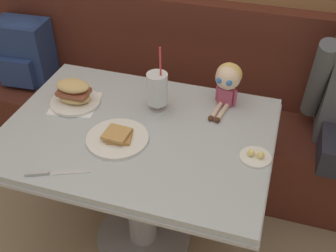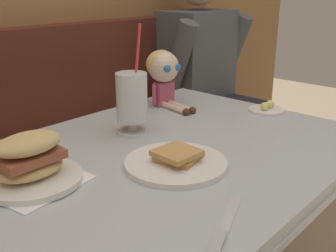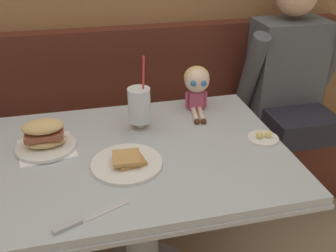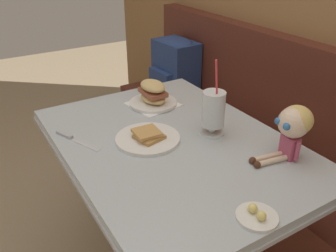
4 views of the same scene
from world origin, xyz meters
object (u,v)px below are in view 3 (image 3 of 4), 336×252
seated_doll (197,82)px  diner_patron (288,74)px  milkshake_glass (139,107)px  sandwich_plate (45,138)px  toast_plate (127,163)px  butter_knife (79,222)px  butter_saucer (263,137)px

seated_doll → diner_patron: size_ratio=0.28×
milkshake_glass → seated_doll: milkshake_glass is taller
milkshake_glass → seated_doll: bearing=25.1°
sandwich_plate → diner_patron: (1.26, 0.48, -0.04)m
toast_plate → seated_doll: size_ratio=1.11×
toast_plate → butter_knife: 0.31m
butter_knife → seated_doll: seated_doll is taller
sandwich_plate → butter_saucer: (0.82, -0.12, -0.04)m
butter_saucer → seated_doll: bearing=119.0°
milkshake_glass → diner_patron: (0.90, 0.42, -0.10)m
milkshake_glass → diner_patron: 0.99m
seated_doll → diner_patron: (0.62, 0.29, -0.13)m
milkshake_glass → toast_plate: bearing=-109.6°
milkshake_glass → butter_knife: (-0.26, -0.50, -0.10)m
sandwich_plate → butter_saucer: size_ratio=1.90×
butter_saucer → diner_patron: bearing=54.0°
diner_patron → butter_knife: bearing=-141.6°
milkshake_glass → butter_saucer: size_ratio=2.63×
butter_saucer → seated_doll: seated_doll is taller
milkshake_glass → butter_knife: bearing=-117.7°
milkshake_glass → butter_saucer: 0.50m
milkshake_glass → seated_doll: size_ratio=1.40×
toast_plate → milkshake_glass: milkshake_glass is taller
milkshake_glass → butter_knife: 0.57m
toast_plate → milkshake_glass: size_ratio=0.79×
milkshake_glass → sandwich_plate: size_ratio=1.38×
toast_plate → seated_doll: bearing=45.8°
sandwich_plate → diner_patron: diner_patron is taller
sandwich_plate → diner_patron: bearing=21.0°
milkshake_glass → diner_patron: diner_patron is taller
sandwich_plate → diner_patron: size_ratio=0.28×
sandwich_plate → milkshake_glass: bearing=10.0°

